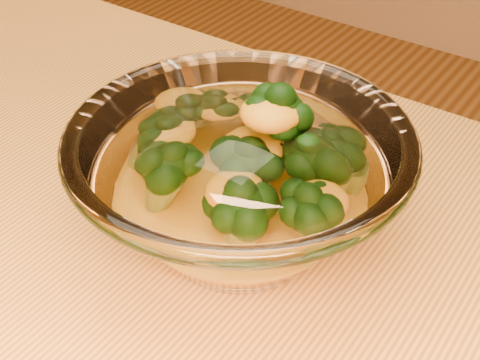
% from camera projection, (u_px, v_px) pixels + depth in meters
% --- Properties ---
extents(glass_bowl, '(0.25, 0.25, 0.11)m').
position_uv_depth(glass_bowl, '(240.00, 186.00, 0.49)').
color(glass_bowl, white).
rests_on(glass_bowl, table).
extents(cheese_sauce, '(0.13, 0.13, 0.04)m').
position_uv_depth(cheese_sauce, '(240.00, 210.00, 0.50)').
color(cheese_sauce, orange).
rests_on(cheese_sauce, glass_bowl).
extents(broccoli_heap, '(0.18, 0.14, 0.09)m').
position_uv_depth(broccoli_heap, '(248.00, 159.00, 0.49)').
color(broccoli_heap, black).
rests_on(broccoli_heap, cheese_sauce).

